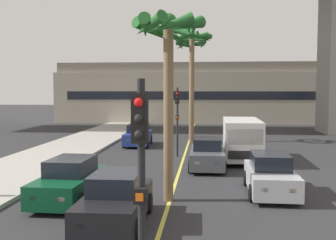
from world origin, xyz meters
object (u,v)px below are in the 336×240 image
Objects in this scene: palm_tree_near_median at (169,48)px; car_queue_front at (116,201)px; car_queue_third at (207,154)px; palm_tree_far_median at (192,52)px; car_queue_second at (138,136)px; traffic_light_median_near at (141,175)px; traffic_light_median_far at (177,112)px; car_queue_fifth at (70,181)px; delivery_van at (242,138)px; palm_tree_mid_median at (191,55)px; car_queue_fourth at (270,175)px.

car_queue_front is at bearing -115.75° from palm_tree_near_median.
car_queue_third is 12.70m from palm_tree_far_median.
car_queue_second is at bearing -144.40° from palm_tree_far_median.
palm_tree_far_median reaches higher than traffic_light_median_near.
car_queue_front is at bearing 106.56° from traffic_light_median_near.
palm_tree_near_median is (-0.33, 8.34, 2.80)m from traffic_light_median_near.
traffic_light_median_near is 18.24m from traffic_light_median_far.
traffic_light_median_near is at bearing -87.74° from palm_tree_near_median.
palm_tree_far_median reaches higher than car_queue_fifth.
palm_tree_far_median is (3.81, 17.64, 6.26)m from car_queue_fifth.
delivery_van is 10.31m from palm_tree_near_median.
palm_tree_mid_median is at bearing 89.35° from traffic_light_median_far.
palm_tree_mid_median is (-1.62, 20.07, 6.80)m from car_queue_third.
delivery_van is at bearing 93.52° from car_queue_fourth.
car_queue_third is 0.99× the size of car_queue_fifth.
car_queue_fifth is 5.98m from palm_tree_near_median.
car_queue_third is at bearing -83.81° from palm_tree_far_median.
car_queue_front is at bearing -141.33° from car_queue_fourth.
traffic_light_median_far is 10.28m from palm_tree_near_median.
car_queue_second is at bearing 103.82° from palm_tree_near_median.
delivery_van is at bearing -39.61° from car_queue_second.
palm_tree_mid_median is (1.15, 29.12, 6.80)m from car_queue_front.
car_queue_third is 21.25m from palm_tree_mid_median.
car_queue_third is 0.45× the size of palm_tree_mid_median.
car_queue_front is 12.84m from traffic_light_median_far.
traffic_light_median_near is (-3.53, -9.73, 1.99)m from car_queue_fourth.
car_queue_third is at bearing 85.67° from traffic_light_median_near.
car_queue_fourth is at bearing -63.56° from traffic_light_median_far.
traffic_light_median_far is (-3.77, 1.12, 1.43)m from delivery_van.
delivery_van is at bearing -78.49° from palm_tree_mid_median.
car_queue_second is 23.30m from traffic_light_median_near.
palm_tree_far_median is (3.83, 2.74, 6.26)m from car_queue_second.
traffic_light_median_far is (-4.22, 8.49, 1.99)m from car_queue_fourth.
car_queue_fourth is 10.54m from traffic_light_median_near.
car_queue_third is (2.77, 9.05, 0.00)m from car_queue_front.
palm_tree_far_median is at bearing 102.80° from car_queue_fourth.
car_queue_fifth is (-5.00, -6.65, 0.00)m from car_queue_third.
car_queue_second is 1.01× the size of car_queue_third.
car_queue_fifth is at bearing -89.93° from car_queue_second.
palm_tree_near_median is 0.74× the size of palm_tree_mid_median.
car_queue_second and car_queue_fourth have the same top height.
car_queue_third is 0.78× the size of delivery_van.
palm_tree_far_median is at bearing 77.82° from car_queue_fifth.
traffic_light_median_far is 0.62× the size of palm_tree_near_median.
car_queue_front is 0.78× the size of delivery_van.
car_queue_fourth is 0.78× the size of delivery_van.
delivery_van is 17.44m from traffic_light_median_near.
delivery_van is 19.01m from palm_tree_mid_median.
car_queue_fifth is 0.45× the size of palm_tree_mid_median.
traffic_light_median_far reaches higher than car_queue_fifth.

